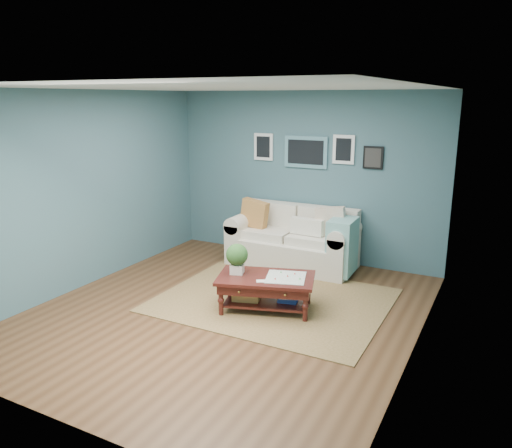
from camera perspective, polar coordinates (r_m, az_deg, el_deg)
The scene contains 4 objects.
room_shell at distance 5.94m, azimuth -3.29°, elevation 2.28°, with size 5.00×5.02×2.70m.
area_rug at distance 6.64m, azimuth 1.98°, elevation -8.67°, with size 2.88×2.30×0.01m, color brown.
loveseat at distance 7.84m, azimuth 4.84°, elevation -1.86°, with size 2.01×0.91×1.03m.
coffee_table at distance 6.24m, azimuth 0.58°, elevation -6.61°, with size 1.34×1.02×0.83m.
Camera 1 is at (2.99, -4.93, 2.59)m, focal length 35.00 mm.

